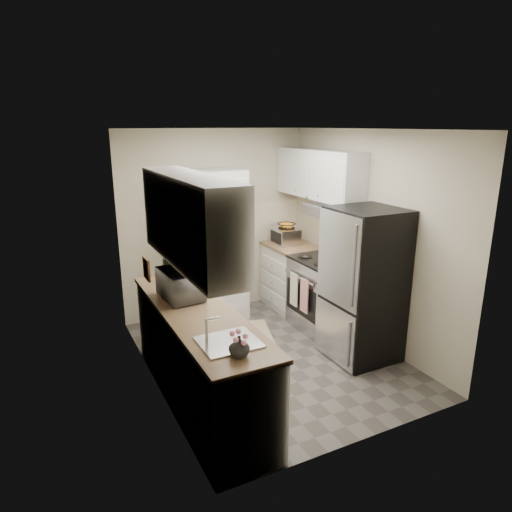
{
  "coord_description": "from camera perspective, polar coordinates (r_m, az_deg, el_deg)",
  "views": [
    {
      "loc": [
        -2.23,
        -4.1,
        2.55
      ],
      "look_at": [
        -0.1,
        0.15,
        1.17
      ],
      "focal_mm": 32.0,
      "sensor_mm": 36.0,
      "label": 1
    }
  ],
  "objects": [
    {
      "name": "countertop_left",
      "position": [
        4.21,
        -7.32,
        -7.01
      ],
      "size": [
        0.63,
        2.33,
        0.04
      ],
      "primitive_type": "cube",
      "color": "#846647",
      "rests_on": "base_cabinet_left"
    },
    {
      "name": "microwave",
      "position": [
        4.47,
        -9.35,
        -3.5
      ],
      "size": [
        0.38,
        0.53,
        0.28
      ],
      "primitive_type": "imported",
      "rotation": [
        0.0,
        0.0,
        1.65
      ],
      "color": "#A9AAAE",
      "rests_on": "countertop_left"
    },
    {
      "name": "cutting_board",
      "position": [
        5.2,
        -10.64,
        -0.78
      ],
      "size": [
        0.03,
        0.22,
        0.28
      ],
      "primitive_type": "cube",
      "rotation": [
        0.0,
        0.0,
        0.07
      ],
      "color": "#448B35",
      "rests_on": "countertop_left"
    },
    {
      "name": "ground",
      "position": [
        5.32,
        1.76,
        -12.47
      ],
      "size": [
        3.2,
        3.2,
        0.0
      ],
      "primitive_type": "plane",
      "color": "#56514C",
      "rests_on": "ground"
    },
    {
      "name": "room_shell",
      "position": [
        4.74,
        1.8,
        4.95
      ],
      "size": [
        2.64,
        3.24,
        2.52
      ],
      "color": "beige",
      "rests_on": "ground"
    },
    {
      "name": "kitchen_mat",
      "position": [
        5.8,
        -0.76,
        -9.85
      ],
      "size": [
        0.75,
        0.96,
        0.01
      ],
      "primitive_type": "cube",
      "rotation": [
        0.0,
        0.0,
        -0.29
      ],
      "color": "tan",
      "rests_on": "ground"
    },
    {
      "name": "toaster_oven",
      "position": [
        6.43,
        3.69,
        2.49
      ],
      "size": [
        0.32,
        0.39,
        0.22
      ],
      "primitive_type": "cube",
      "rotation": [
        0.0,
        0.0,
        -0.03
      ],
      "color": "silver",
      "rests_on": "countertop_right"
    },
    {
      "name": "base_cabinet_right",
      "position": [
        6.54,
        4.49,
        -2.68
      ],
      "size": [
        0.6,
        0.8,
        0.88
      ],
      "primitive_type": "cube",
      "color": "silver",
      "rests_on": "ground"
    },
    {
      "name": "flower_vase",
      "position": [
        3.36,
        -2.11,
        -11.25
      ],
      "size": [
        0.16,
        0.16,
        0.16
      ],
      "primitive_type": "imported",
      "rotation": [
        0.0,
        0.0,
        -0.06
      ],
      "color": "white",
      "rests_on": "countertop_left"
    },
    {
      "name": "pantry_cabinet",
      "position": [
        5.99,
        -5.83,
        1.09
      ],
      "size": [
        0.9,
        0.55,
        2.0
      ],
      "primitive_type": "cube",
      "color": "silver",
      "rests_on": "ground"
    },
    {
      "name": "wine_bottle",
      "position": [
        4.91,
        -11.07,
        -1.45
      ],
      "size": [
        0.08,
        0.08,
        0.33
      ],
      "primitive_type": "cylinder",
      "color": "black",
      "rests_on": "countertop_left"
    },
    {
      "name": "countertop_right",
      "position": [
        6.41,
        4.58,
        1.21
      ],
      "size": [
        0.63,
        0.83,
        0.04
      ],
      "primitive_type": "cube",
      "color": "#846647",
      "rests_on": "base_cabinet_right"
    },
    {
      "name": "electric_range",
      "position": [
        5.89,
        8.38,
        -4.58
      ],
      "size": [
        0.71,
        0.78,
        1.13
      ],
      "color": "#B7B7BC",
      "rests_on": "ground"
    },
    {
      "name": "refrigerator",
      "position": [
        5.16,
        13.3,
        -3.52
      ],
      "size": [
        0.7,
        0.72,
        1.7
      ],
      "primitive_type": "cube",
      "color": "#B7B7BC",
      "rests_on": "ground"
    },
    {
      "name": "base_cabinet_left",
      "position": [
        4.41,
        -7.11,
        -12.52
      ],
      "size": [
        0.6,
        2.3,
        0.88
      ],
      "primitive_type": "cube",
      "color": "silver",
      "rests_on": "ground"
    },
    {
      "name": "fruit_basket",
      "position": [
        6.41,
        3.84,
        3.96
      ],
      "size": [
        0.27,
        0.27,
        0.11
      ],
      "primitive_type": null,
      "rotation": [
        0.0,
        0.0,
        0.06
      ],
      "color": "orange",
      "rests_on": "toaster_oven"
    }
  ]
}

